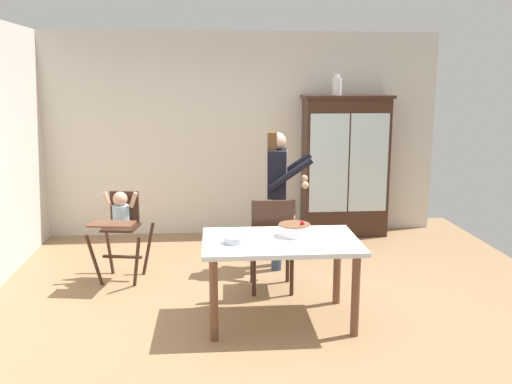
% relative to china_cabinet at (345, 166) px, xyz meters
% --- Properties ---
extents(ground_plane, '(6.24, 6.24, 0.00)m').
position_rel_china_cabinet_xyz_m(ground_plane, '(-1.37, -2.37, -0.95)').
color(ground_plane, '#93704C').
extents(wall_back, '(5.32, 0.06, 2.70)m').
position_rel_china_cabinet_xyz_m(wall_back, '(-1.37, 0.26, 0.40)').
color(wall_back, beige).
rests_on(wall_back, ground_plane).
extents(china_cabinet, '(1.17, 0.48, 1.88)m').
position_rel_china_cabinet_xyz_m(china_cabinet, '(0.00, 0.00, 0.00)').
color(china_cabinet, '#382116').
rests_on(china_cabinet, ground_plane).
extents(ceramic_vase, '(0.13, 0.13, 0.27)m').
position_rel_china_cabinet_xyz_m(ceramic_vase, '(-0.14, 0.00, 1.05)').
color(ceramic_vase, white).
rests_on(ceramic_vase, china_cabinet).
extents(high_chair_with_toddler, '(0.66, 0.75, 0.95)m').
position_rel_china_cabinet_xyz_m(high_chair_with_toddler, '(-2.74, -1.53, -0.29)').
color(high_chair_with_toddler, '#382116').
rests_on(high_chair_with_toddler, ground_plane).
extents(adult_person, '(0.56, 0.54, 1.53)m').
position_rel_china_cabinet_xyz_m(adult_person, '(-1.07, -1.29, 0.02)').
color(adult_person, '#33425B').
rests_on(adult_person, ground_plane).
extents(dining_table, '(1.35, 0.89, 0.74)m').
position_rel_china_cabinet_xyz_m(dining_table, '(-1.22, -2.69, -0.31)').
color(dining_table, silver).
rests_on(dining_table, ground_plane).
extents(birthday_cake, '(0.28, 0.28, 0.19)m').
position_rel_china_cabinet_xyz_m(birthday_cake, '(-1.08, -2.59, -0.15)').
color(birthday_cake, white).
rests_on(birthday_cake, dining_table).
extents(serving_bowl, '(0.18, 0.18, 0.05)m').
position_rel_china_cabinet_xyz_m(serving_bowl, '(-1.62, -2.76, -0.18)').
color(serving_bowl, '#B2BCC6').
rests_on(serving_bowl, dining_table).
extents(dining_chair_far_side, '(0.45, 0.45, 0.96)m').
position_rel_china_cabinet_xyz_m(dining_chair_far_side, '(-1.21, -2.04, -0.39)').
color(dining_chair_far_side, '#382116').
rests_on(dining_chair_far_side, ground_plane).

